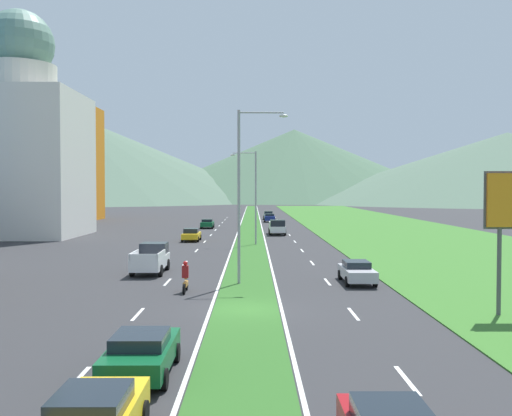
# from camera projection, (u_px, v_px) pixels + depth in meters

# --- Properties ---
(ground_plane) EXTENTS (600.00, 600.00, 0.00)m
(ground_plane) POSITION_uv_depth(u_px,v_px,m) (246.00, 310.00, 28.39)
(ground_plane) COLOR #2D2D30
(grass_median) EXTENTS (3.20, 240.00, 0.06)m
(grass_median) POSITION_uv_depth(u_px,v_px,m) (251.00, 228.00, 88.35)
(grass_median) COLOR #2D6023
(grass_median) RESTS_ON ground_plane
(grass_verge_right) EXTENTS (24.00, 240.00, 0.06)m
(grass_verge_right) POSITION_uv_depth(u_px,v_px,m) (386.00, 228.00, 88.47)
(grass_verge_right) COLOR #387028
(grass_verge_right) RESTS_ON ground_plane
(lane_dash_left_1) EXTENTS (0.16, 2.80, 0.01)m
(lane_dash_left_1) POSITION_uv_depth(u_px,v_px,m) (77.00, 381.00, 17.94)
(lane_dash_left_1) COLOR silver
(lane_dash_left_1) RESTS_ON ground_plane
(lane_dash_left_2) EXTENTS (0.16, 2.80, 0.01)m
(lane_dash_left_2) POSITION_uv_depth(u_px,v_px,m) (138.00, 314.00, 27.51)
(lane_dash_left_2) COLOR silver
(lane_dash_left_2) RESTS_ON ground_plane
(lane_dash_left_3) EXTENTS (0.16, 2.80, 0.01)m
(lane_dash_left_3) POSITION_uv_depth(u_px,v_px,m) (168.00, 282.00, 37.08)
(lane_dash_left_3) COLOR silver
(lane_dash_left_3) RESTS_ON ground_plane
(lane_dash_left_4) EXTENTS (0.16, 2.80, 0.01)m
(lane_dash_left_4) POSITION_uv_depth(u_px,v_px,m) (185.00, 263.00, 46.65)
(lane_dash_left_4) COLOR silver
(lane_dash_left_4) RESTS_ON ground_plane
(lane_dash_left_5) EXTENTS (0.16, 2.80, 0.01)m
(lane_dash_left_5) POSITION_uv_depth(u_px,v_px,m) (197.00, 251.00, 56.22)
(lane_dash_left_5) COLOR silver
(lane_dash_left_5) RESTS_ON ground_plane
(lane_dash_left_6) EXTENTS (0.16, 2.80, 0.01)m
(lane_dash_left_6) POSITION_uv_depth(u_px,v_px,m) (205.00, 242.00, 65.79)
(lane_dash_left_6) COLOR silver
(lane_dash_left_6) RESTS_ON ground_plane
(lane_dash_left_7) EXTENTS (0.16, 2.80, 0.01)m
(lane_dash_left_7) POSITION_uv_depth(u_px,v_px,m) (211.00, 235.00, 75.36)
(lane_dash_left_7) COLOR silver
(lane_dash_left_7) RESTS_ON ground_plane
(lane_dash_left_8) EXTENTS (0.16, 2.80, 0.01)m
(lane_dash_left_8) POSITION_uv_depth(u_px,v_px,m) (216.00, 230.00, 84.93)
(lane_dash_left_8) COLOR silver
(lane_dash_left_8) RESTS_ON ground_plane
(lane_dash_left_9) EXTENTS (0.16, 2.80, 0.01)m
(lane_dash_left_9) POSITION_uv_depth(u_px,v_px,m) (219.00, 226.00, 94.51)
(lane_dash_left_9) COLOR silver
(lane_dash_left_9) RESTS_ON ground_plane
(lane_dash_left_10) EXTENTS (0.16, 2.80, 0.01)m
(lane_dash_left_10) POSITION_uv_depth(u_px,v_px,m) (222.00, 223.00, 104.08)
(lane_dash_left_10) COLOR silver
(lane_dash_left_10) RESTS_ON ground_plane
(lane_dash_left_11) EXTENTS (0.16, 2.80, 0.01)m
(lane_dash_left_11) POSITION_uv_depth(u_px,v_px,m) (225.00, 220.00, 113.65)
(lane_dash_left_11) COLOR silver
(lane_dash_left_11) RESTS_ON ground_plane
(lane_dash_left_12) EXTENTS (0.16, 2.80, 0.01)m
(lane_dash_left_12) POSITION_uv_depth(u_px,v_px,m) (227.00, 217.00, 123.22)
(lane_dash_left_12) COLOR silver
(lane_dash_left_12) RESTS_ON ground_plane
(lane_dash_right_1) EXTENTS (0.16, 2.80, 0.01)m
(lane_dash_right_1) POSITION_uv_depth(u_px,v_px,m) (407.00, 380.00, 18.00)
(lane_dash_right_1) COLOR silver
(lane_dash_right_1) RESTS_ON ground_plane
(lane_dash_right_2) EXTENTS (0.16, 2.80, 0.01)m
(lane_dash_right_2) POSITION_uv_depth(u_px,v_px,m) (353.00, 314.00, 27.57)
(lane_dash_right_2) COLOR silver
(lane_dash_right_2) RESTS_ON ground_plane
(lane_dash_right_3) EXTENTS (0.16, 2.80, 0.01)m
(lane_dash_right_3) POSITION_uv_depth(u_px,v_px,m) (327.00, 282.00, 37.14)
(lane_dash_right_3) COLOR silver
(lane_dash_right_3) RESTS_ON ground_plane
(lane_dash_right_4) EXTENTS (0.16, 2.80, 0.01)m
(lane_dash_right_4) POSITION_uv_depth(u_px,v_px,m) (312.00, 263.00, 46.71)
(lane_dash_right_4) COLOR silver
(lane_dash_right_4) RESTS_ON ground_plane
(lane_dash_right_5) EXTENTS (0.16, 2.80, 0.01)m
(lane_dash_right_5) POSITION_uv_depth(u_px,v_px,m) (302.00, 250.00, 56.28)
(lane_dash_right_5) COLOR silver
(lane_dash_right_5) RESTS_ON ground_plane
(lane_dash_right_6) EXTENTS (0.16, 2.80, 0.01)m
(lane_dash_right_6) POSITION_uv_depth(u_px,v_px,m) (295.00, 242.00, 65.85)
(lane_dash_right_6) COLOR silver
(lane_dash_right_6) RESTS_ON ground_plane
(lane_dash_right_7) EXTENTS (0.16, 2.80, 0.01)m
(lane_dash_right_7) POSITION_uv_depth(u_px,v_px,m) (290.00, 235.00, 75.42)
(lane_dash_right_7) COLOR silver
(lane_dash_right_7) RESTS_ON ground_plane
(lane_dash_right_8) EXTENTS (0.16, 2.80, 0.01)m
(lane_dash_right_8) POSITION_uv_depth(u_px,v_px,m) (285.00, 230.00, 84.99)
(lane_dash_right_8) COLOR silver
(lane_dash_right_8) RESTS_ON ground_plane
(lane_dash_right_9) EXTENTS (0.16, 2.80, 0.01)m
(lane_dash_right_9) POSITION_uv_depth(u_px,v_px,m) (282.00, 226.00, 94.56)
(lane_dash_right_9) COLOR silver
(lane_dash_right_9) RESTS_ON ground_plane
(lane_dash_right_10) EXTENTS (0.16, 2.80, 0.01)m
(lane_dash_right_10) POSITION_uv_depth(u_px,v_px,m) (279.00, 223.00, 104.13)
(lane_dash_right_10) COLOR silver
(lane_dash_right_10) RESTS_ON ground_plane
(lane_dash_right_11) EXTENTS (0.16, 2.80, 0.01)m
(lane_dash_right_11) POSITION_uv_depth(u_px,v_px,m) (277.00, 220.00, 113.70)
(lane_dash_right_11) COLOR silver
(lane_dash_right_11) RESTS_ON ground_plane
(lane_dash_right_12) EXTENTS (0.16, 2.80, 0.01)m
(lane_dash_right_12) POSITION_uv_depth(u_px,v_px,m) (275.00, 217.00, 123.27)
(lane_dash_right_12) COLOR silver
(lane_dash_right_12) RESTS_ON ground_plane
(edge_line_median_left) EXTENTS (0.16, 240.00, 0.01)m
(edge_line_median_left) POSITION_uv_depth(u_px,v_px,m) (239.00, 228.00, 88.35)
(edge_line_median_left) COLOR silver
(edge_line_median_left) RESTS_ON ground_plane
(edge_line_median_right) EXTENTS (0.16, 240.00, 0.01)m
(edge_line_median_right) POSITION_uv_depth(u_px,v_px,m) (262.00, 228.00, 88.36)
(edge_line_median_right) COLOR silver
(edge_line_median_right) RESTS_ON ground_plane
(domed_building) EXTENTS (14.95, 14.95, 28.39)m
(domed_building) POSITION_uv_depth(u_px,v_px,m) (21.00, 144.00, 73.37)
(domed_building) COLOR silver
(domed_building) RESTS_ON ground_plane
(midrise_colored) EXTENTS (13.48, 13.48, 21.81)m
(midrise_colored) POSITION_uv_depth(u_px,v_px,m) (61.00, 163.00, 111.62)
(midrise_colored) COLOR orange
(midrise_colored) RESTS_ON ground_plane
(hill_far_left) EXTENTS (217.08, 217.08, 44.52)m
(hill_far_left) POSITION_uv_depth(u_px,v_px,m) (66.00, 157.00, 292.71)
(hill_far_left) COLOR #516B56
(hill_far_left) RESTS_ON ground_plane
(hill_far_center) EXTENTS (177.95, 177.95, 37.96)m
(hill_far_center) POSITION_uv_depth(u_px,v_px,m) (294.00, 165.00, 311.01)
(hill_far_center) COLOR #47664C
(hill_far_center) RESTS_ON ground_plane
(hill_far_right) EXTENTS (202.90, 202.90, 31.89)m
(hill_far_right) POSITION_uv_depth(u_px,v_px,m) (507.00, 168.00, 265.34)
(hill_far_right) COLOR #516B56
(hill_far_right) RESTS_ON ground_plane
(street_lamp_near) EXTENTS (3.14, 0.32, 10.80)m
(street_lamp_near) POSITION_uv_depth(u_px,v_px,m) (244.00, 186.00, 36.03)
(street_lamp_near) COLOR #99999E
(street_lamp_near) RESTS_ON ground_plane
(street_lamp_mid) EXTENTS (2.81, 0.44, 9.95)m
(street_lamp_mid) POSITION_uv_depth(u_px,v_px,m) (253.00, 192.00, 61.98)
(street_lamp_mid) COLOR #99999E
(street_lamp_mid) RESTS_ON ground_plane
(car_1) EXTENTS (1.95, 4.51, 1.41)m
(car_1) POSITION_uv_depth(u_px,v_px,m) (207.00, 223.00, 88.77)
(car_1) COLOR #0C5128
(car_1) RESTS_ON ground_plane
(car_2) EXTENTS (2.02, 4.05, 1.50)m
(car_2) POSITION_uv_depth(u_px,v_px,m) (270.00, 218.00, 105.75)
(car_2) COLOR navy
(car_2) RESTS_ON ground_plane
(car_3) EXTENTS (2.04, 4.50, 1.39)m
(car_3) POSITION_uv_depth(u_px,v_px,m) (141.00, 352.00, 18.46)
(car_3) COLOR #0C5128
(car_3) RESTS_ON ground_plane
(car_4) EXTENTS (1.92, 4.61, 1.39)m
(car_4) POSITION_uv_depth(u_px,v_px,m) (357.00, 272.00, 36.67)
(car_4) COLOR #B2B2B7
(car_4) RESTS_ON ground_plane
(car_6) EXTENTS (2.02, 4.18, 1.61)m
(car_6) POSITION_uv_depth(u_px,v_px,m) (268.00, 215.00, 115.08)
(car_6) COLOR slate
(car_6) RESTS_ON ground_plane
(car_7) EXTENTS (2.00, 4.50, 1.47)m
(car_7) POSITION_uv_depth(u_px,v_px,m) (191.00, 235.00, 66.63)
(car_7) COLOR yellow
(car_7) RESTS_ON ground_plane
(pickup_truck_0) EXTENTS (2.18, 5.40, 2.00)m
(pickup_truck_0) POSITION_uv_depth(u_px,v_px,m) (277.00, 227.00, 75.86)
(pickup_truck_0) COLOR silver
(pickup_truck_0) RESTS_ON ground_plane
(pickup_truck_1) EXTENTS (2.18, 5.40, 2.00)m
(pickup_truck_1) POSITION_uv_depth(u_px,v_px,m) (151.00, 259.00, 41.41)
(pickup_truck_1) COLOR silver
(pickup_truck_1) RESTS_ON ground_plane
(motorcycle_rider) EXTENTS (0.36, 2.00, 1.80)m
(motorcycle_rider) POSITION_uv_depth(u_px,v_px,m) (185.00, 279.00, 33.38)
(motorcycle_rider) COLOR black
(motorcycle_rider) RESTS_ON ground_plane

